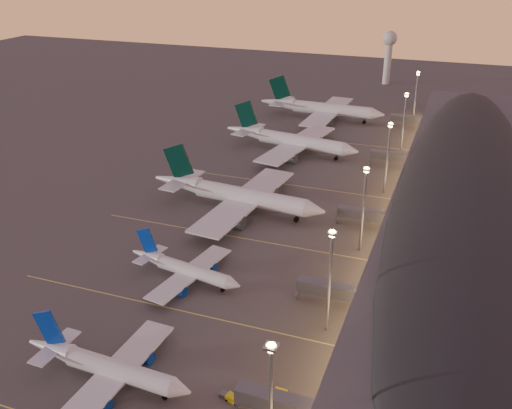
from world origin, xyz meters
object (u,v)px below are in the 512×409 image
object	(u,v)px
baggage_tug_a	(231,397)
baggage_tug_b	(278,392)
airliner_narrow_north	(184,269)
radar_tower	(389,49)
airliner_wide_mid	(290,140)
airliner_narrow_south	(106,367)
airliner_wide_far	(321,109)
airliner_wide_near	(236,195)

from	to	relation	value
baggage_tug_a	baggage_tug_b	world-z (taller)	baggage_tug_a
airliner_narrow_north	baggage_tug_a	world-z (taller)	airliner_narrow_north
radar_tower	baggage_tug_a	xyz separation A→B (m)	(13.88, -288.18, -21.30)
airliner_wide_mid	baggage_tug_b	xyz separation A→B (m)	(40.73, -138.72, -4.56)
airliner_narrow_south	radar_tower	size ratio (longest dim) A/B	1.19
airliner_wide_far	baggage_tug_b	world-z (taller)	airliner_wide_far
airliner_wide_far	baggage_tug_a	world-z (taller)	airliner_wide_far
airliner_narrow_north	baggage_tug_b	xyz separation A→B (m)	(36.55, -31.70, -2.67)
airliner_wide_mid	radar_tower	distance (m)	147.01
airliner_narrow_north	airliner_wide_mid	distance (m)	107.12
baggage_tug_a	airliner_wide_near	bearing A→B (deg)	122.29
airliner_narrow_south	airliner_wide_near	size ratio (longest dim) A/B	0.61
airliner_narrow_south	airliner_wide_far	xyz separation A→B (m)	(-7.11, 200.34, 1.73)
airliner_wide_mid	radar_tower	size ratio (longest dim) A/B	1.90
airliner_narrow_south	airliner_wide_mid	size ratio (longest dim) A/B	0.63
airliner_narrow_south	baggage_tug_b	xyz separation A→B (m)	(33.65, 8.42, -3.05)
airliner_wide_mid	baggage_tug_a	xyz separation A→B (m)	(32.55, -143.33, -4.51)
airliner_narrow_north	airliner_wide_far	size ratio (longest dim) A/B	0.54
airliner_wide_near	airliner_wide_far	size ratio (longest dim) A/B	0.98
airliner_wide_far	airliner_narrow_south	bearing A→B (deg)	-85.61
airliner_wide_near	radar_tower	xyz separation A→B (m)	(18.29, 206.55, 16.69)
airliner_narrow_south	airliner_wide_mid	xyz separation A→B (m)	(-7.07, 147.14, 1.51)
airliner_narrow_north	airliner_wide_near	world-z (taller)	airliner_wide_near
airliner_wide_far	airliner_wide_near	bearing A→B (deg)	-87.44
airliner_narrow_south	airliner_narrow_north	bearing A→B (deg)	96.33
airliner_wide_mid	airliner_narrow_north	bearing A→B (deg)	-78.33
airliner_wide_near	baggage_tug_b	bearing A→B (deg)	-57.04
airliner_wide_far	baggage_tug_b	bearing A→B (deg)	-75.65
airliner_narrow_south	airliner_wide_mid	distance (m)	147.32
airliner_wide_far	baggage_tug_a	size ratio (longest dim) A/B	14.52
airliner_narrow_south	airliner_wide_far	distance (m)	200.47
airliner_wide_near	airliner_wide_mid	distance (m)	61.70
airliner_narrow_north	baggage_tug_a	xyz separation A→B (m)	(28.38, -36.31, -2.62)
airliner_wide_near	airliner_narrow_north	bearing A→B (deg)	-79.90
airliner_narrow_north	baggage_tug_b	size ratio (longest dim) A/B	8.70
airliner_narrow_north	airliner_wide_near	xyz separation A→B (m)	(-3.79, 45.32, 1.99)
airliner_wide_far	radar_tower	size ratio (longest dim) A/B	1.98
airliner_narrow_north	airliner_wide_far	world-z (taller)	airliner_wide_far
airliner_narrow_north	airliner_wide_far	bearing A→B (deg)	100.99
airliner_wide_far	baggage_tug_a	bearing A→B (deg)	-78.23
radar_tower	baggage_tug_a	bearing A→B (deg)	-87.24
airliner_narrow_south	airliner_wide_mid	bearing A→B (deg)	94.95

